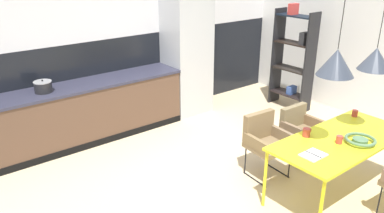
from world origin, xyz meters
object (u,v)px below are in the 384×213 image
object	(u,v)px
cooking_pot	(43,87)
pendant_lamp_over_table_near	(336,62)
refrigerator_column	(187,54)
armchair_corner_seat	(300,126)
armchair_near_window	(265,137)
open_shelf_unit	(294,56)
open_book	(313,155)
mug_dark_espresso	(307,132)
dining_table	(341,142)
pendant_lamp_over_table_far	(375,59)
mug_wide_latte	(355,113)
fruit_bowl	(360,140)
mug_glass_clear	(339,139)

from	to	relation	value
cooking_pot	pendant_lamp_over_table_near	bearing A→B (deg)	-58.54
refrigerator_column	armchair_corner_seat	bearing A→B (deg)	-86.54
armchair_near_window	open_shelf_unit	xyz separation A→B (m)	(2.14, 1.29, 0.44)
open_book	pendant_lamp_over_table_near	xyz separation A→B (m)	(0.24, 0.04, 0.93)
refrigerator_column	mug_dark_espresso	world-z (taller)	refrigerator_column
refrigerator_column	cooking_pot	bearing A→B (deg)	-179.61
dining_table	mug_dark_espresso	distance (m)	0.40
pendant_lamp_over_table_far	mug_wide_latte	bearing A→B (deg)	40.89
fruit_bowl	cooking_pot	size ratio (longest dim) A/B	1.37
fruit_bowl	pendant_lamp_over_table_far	bearing A→B (deg)	25.50
mug_wide_latte	armchair_near_window	bearing A→B (deg)	150.42
dining_table	mug_wide_latte	distance (m)	0.75
armchair_near_window	open_book	xyz separation A→B (m)	(-0.26, -0.88, 0.22)
fruit_bowl	pendant_lamp_over_table_far	world-z (taller)	pendant_lamp_over_table_far
armchair_corner_seat	mug_wide_latte	world-z (taller)	mug_wide_latte
open_book	refrigerator_column	bearing A→B (deg)	76.11
refrigerator_column	dining_table	size ratio (longest dim) A/B	1.19
fruit_bowl	armchair_corner_seat	bearing A→B (deg)	73.57
fruit_bowl	open_shelf_unit	distance (m)	2.91
cooking_pot	pendant_lamp_over_table_far	size ratio (longest dim) A/B	0.18
pendant_lamp_over_table_near	mug_dark_espresso	bearing A→B (deg)	75.09
refrigerator_column	open_book	size ratio (longest dim) A/B	8.26
armchair_corner_seat	pendant_lamp_over_table_far	bearing A→B (deg)	91.93
dining_table	armchair_near_window	size ratio (longest dim) A/B	2.17
refrigerator_column	pendant_lamp_over_table_far	size ratio (longest dim) A/B	1.57
mug_wide_latte	cooking_pot	world-z (taller)	cooking_pot
armchair_near_window	open_shelf_unit	bearing A→B (deg)	-144.60
pendant_lamp_over_table_near	pendant_lamp_over_table_far	size ratio (longest dim) A/B	0.95
pendant_lamp_over_table_near	pendant_lamp_over_table_far	world-z (taller)	same
armchair_near_window	cooking_pot	xyz separation A→B (m)	(-1.94, 2.29, 0.46)
armchair_corner_seat	mug_dark_espresso	distance (m)	0.86
mug_dark_espresso	open_shelf_unit	xyz separation A→B (m)	(2.09, 1.85, 0.18)
dining_table	open_book	distance (m)	0.59
armchair_near_window	refrigerator_column	bearing A→B (deg)	-98.57
mug_glass_clear	armchair_near_window	bearing A→B (deg)	102.34
refrigerator_column	cooking_pot	world-z (taller)	refrigerator_column
dining_table	fruit_bowl	size ratio (longest dim) A/B	5.30
armchair_corner_seat	fruit_bowl	bearing A→B (deg)	74.91
open_book	mug_dark_espresso	size ratio (longest dim) A/B	1.94
mug_glass_clear	open_book	bearing A→B (deg)	179.22
armchair_near_window	open_shelf_unit	distance (m)	2.54
armchair_near_window	pendant_lamp_over_table_near	world-z (taller)	pendant_lamp_over_table_near
cooking_pot	pendant_lamp_over_table_far	distance (m)	4.16
open_book	pendant_lamp_over_table_far	size ratio (longest dim) A/B	0.19
cooking_pot	dining_table	bearing A→B (deg)	-54.07
dining_table	mug_wide_latte	bearing A→B (deg)	20.34
dining_table	mug_dark_espresso	world-z (taller)	mug_dark_espresso
mug_glass_clear	refrigerator_column	bearing A→B (deg)	84.01
dining_table	mug_dark_espresso	xyz separation A→B (m)	(-0.28, 0.28, 0.09)
dining_table	open_book	xyz separation A→B (m)	(-0.59, -0.04, 0.05)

